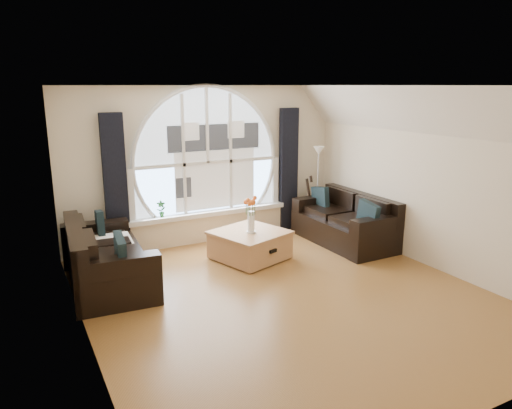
# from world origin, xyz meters

# --- Properties ---
(ground) EXTENTS (5.00, 5.50, 0.01)m
(ground) POSITION_xyz_m (0.00, 0.00, 0.00)
(ground) COLOR brown
(ground) RESTS_ON ground
(ceiling) EXTENTS (5.00, 5.50, 0.01)m
(ceiling) POSITION_xyz_m (0.00, 0.00, 2.70)
(ceiling) COLOR silver
(ceiling) RESTS_ON ground
(wall_back) EXTENTS (5.00, 0.01, 2.70)m
(wall_back) POSITION_xyz_m (0.00, 2.75, 1.35)
(wall_back) COLOR beige
(wall_back) RESTS_ON ground
(wall_front) EXTENTS (5.00, 0.01, 2.70)m
(wall_front) POSITION_xyz_m (0.00, -2.75, 1.35)
(wall_front) COLOR beige
(wall_front) RESTS_ON ground
(wall_left) EXTENTS (0.01, 5.50, 2.70)m
(wall_left) POSITION_xyz_m (-2.50, 0.00, 1.35)
(wall_left) COLOR beige
(wall_left) RESTS_ON ground
(wall_right) EXTENTS (0.01, 5.50, 2.70)m
(wall_right) POSITION_xyz_m (2.50, 0.00, 1.35)
(wall_right) COLOR beige
(wall_right) RESTS_ON ground
(attic_slope) EXTENTS (0.92, 5.50, 0.72)m
(attic_slope) POSITION_xyz_m (2.20, 0.00, 2.35)
(attic_slope) COLOR silver
(attic_slope) RESTS_ON ground
(arched_window) EXTENTS (2.60, 0.06, 2.15)m
(arched_window) POSITION_xyz_m (0.00, 2.72, 1.62)
(arched_window) COLOR silver
(arched_window) RESTS_ON wall_back
(window_sill) EXTENTS (2.90, 0.22, 0.08)m
(window_sill) POSITION_xyz_m (0.00, 2.65, 0.51)
(window_sill) COLOR white
(window_sill) RESTS_ON wall_back
(window_frame) EXTENTS (2.76, 0.08, 2.15)m
(window_frame) POSITION_xyz_m (0.00, 2.69, 1.62)
(window_frame) COLOR white
(window_frame) RESTS_ON wall_back
(neighbor_house) EXTENTS (1.70, 0.02, 1.50)m
(neighbor_house) POSITION_xyz_m (0.15, 2.71, 1.50)
(neighbor_house) COLOR silver
(neighbor_house) RESTS_ON wall_back
(curtain_left) EXTENTS (0.35, 0.12, 2.30)m
(curtain_left) POSITION_xyz_m (-1.60, 2.63, 1.15)
(curtain_left) COLOR black
(curtain_left) RESTS_ON ground
(curtain_right) EXTENTS (0.35, 0.12, 2.30)m
(curtain_right) POSITION_xyz_m (1.60, 2.63, 1.15)
(curtain_right) COLOR black
(curtain_right) RESTS_ON ground
(sofa_left) EXTENTS (1.13, 2.03, 0.87)m
(sofa_left) POSITION_xyz_m (-2.00, 1.52, 0.40)
(sofa_left) COLOR black
(sofa_left) RESTS_ON ground
(sofa_right) EXTENTS (0.99, 1.94, 0.86)m
(sofa_right) POSITION_xyz_m (2.04, 1.45, 0.40)
(sofa_right) COLOR black
(sofa_right) RESTS_ON ground
(coffee_chest) EXTENTS (1.28, 1.28, 0.50)m
(coffee_chest) POSITION_xyz_m (0.20, 1.49, 0.25)
(coffee_chest) COLOR #AE7A4D
(coffee_chest) RESTS_ON ground
(throw_blanket) EXTENTS (0.57, 0.57, 0.10)m
(throw_blanket) POSITION_xyz_m (-1.87, 1.78, 0.50)
(throw_blanket) COLOR silver
(throw_blanket) RESTS_ON sofa_left
(vase_flowers) EXTENTS (0.24, 0.24, 0.70)m
(vase_flowers) POSITION_xyz_m (0.18, 1.41, 0.85)
(vase_flowers) COLOR white
(vase_flowers) RESTS_ON coffee_chest
(floor_lamp) EXTENTS (0.24, 0.24, 1.60)m
(floor_lamp) POSITION_xyz_m (2.08, 2.35, 0.80)
(floor_lamp) COLOR #B2B2B2
(floor_lamp) RESTS_ON ground
(guitar) EXTENTS (0.41, 0.33, 1.06)m
(guitar) POSITION_xyz_m (1.92, 2.45, 0.53)
(guitar) COLOR #955E25
(guitar) RESTS_ON ground
(potted_plant) EXTENTS (0.15, 0.11, 0.28)m
(potted_plant) POSITION_xyz_m (-0.87, 2.65, 0.69)
(potted_plant) COLOR #1E6023
(potted_plant) RESTS_ON window_sill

